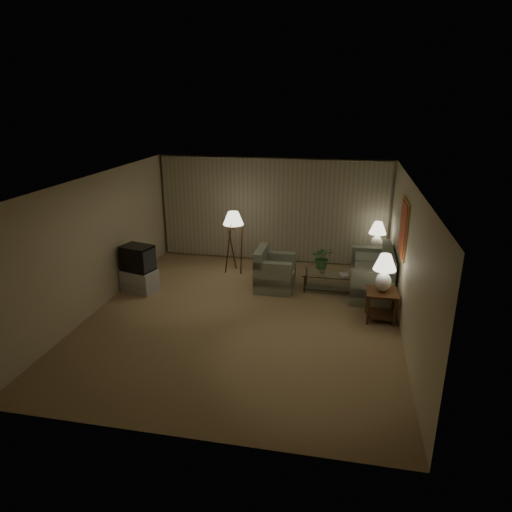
{
  "coord_description": "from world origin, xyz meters",
  "views": [
    {
      "loc": [
        1.84,
        -7.96,
        4.12
      ],
      "look_at": [
        0.13,
        0.6,
        1.07
      ],
      "focal_mm": 32.0,
      "sensor_mm": 36.0,
      "label": 1
    }
  ],
  "objects_px": {
    "side_table_near": "(381,300)",
    "ottoman": "(267,262)",
    "floor_lamp": "(234,241)",
    "vase": "(322,269)",
    "side_table_far": "(375,258)",
    "sofa": "(371,275)",
    "table_lamp_near": "(384,270)",
    "table_lamp_far": "(377,234)",
    "crt_tv": "(138,258)",
    "coffee_table": "(328,279)",
    "armchair": "(275,273)",
    "tv_cabinet": "(140,280)"
  },
  "relations": [
    {
      "from": "table_lamp_far",
      "to": "ottoman",
      "type": "xyz_separation_m",
      "value": [
        -2.65,
        -0.19,
        -0.83
      ]
    },
    {
      "from": "tv_cabinet",
      "to": "table_lamp_far",
      "type": "bearing_deg",
      "value": 37.32
    },
    {
      "from": "armchair",
      "to": "side_table_near",
      "type": "relative_size",
      "value": 1.48
    },
    {
      "from": "side_table_far",
      "to": "vase",
      "type": "bearing_deg",
      "value": -133.81
    },
    {
      "from": "side_table_near",
      "to": "crt_tv",
      "type": "xyz_separation_m",
      "value": [
        -5.2,
        0.39,
        0.36
      ]
    },
    {
      "from": "table_lamp_far",
      "to": "crt_tv",
      "type": "relative_size",
      "value": 0.94
    },
    {
      "from": "side_table_far",
      "to": "table_lamp_far",
      "type": "height_order",
      "value": "table_lamp_far"
    },
    {
      "from": "sofa",
      "to": "table_lamp_near",
      "type": "xyz_separation_m",
      "value": [
        0.15,
        -1.35,
        0.65
      ]
    },
    {
      "from": "tv_cabinet",
      "to": "crt_tv",
      "type": "xyz_separation_m",
      "value": [
        0.0,
        0.0,
        0.53
      ]
    },
    {
      "from": "armchair",
      "to": "ottoman",
      "type": "bearing_deg",
      "value": 18.12
    },
    {
      "from": "armchair",
      "to": "ottoman",
      "type": "distance_m",
      "value": 1.31
    },
    {
      "from": "sofa",
      "to": "vase",
      "type": "bearing_deg",
      "value": -83.8
    },
    {
      "from": "side_table_far",
      "to": "coffee_table",
      "type": "relative_size",
      "value": 0.52
    },
    {
      "from": "tv_cabinet",
      "to": "sofa",
      "type": "bearing_deg",
      "value": 25.79
    },
    {
      "from": "table_lamp_near",
      "to": "table_lamp_far",
      "type": "xyz_separation_m",
      "value": [
        0.0,
        2.52,
        -0.02
      ]
    },
    {
      "from": "armchair",
      "to": "tv_cabinet",
      "type": "xyz_separation_m",
      "value": [
        -2.95,
        -0.71,
        -0.12
      ]
    },
    {
      "from": "coffee_table",
      "to": "table_lamp_far",
      "type": "bearing_deg",
      "value": 49.93
    },
    {
      "from": "floor_lamp",
      "to": "table_lamp_near",
      "type": "bearing_deg",
      "value": -29.8
    },
    {
      "from": "table_lamp_far",
      "to": "side_table_near",
      "type": "bearing_deg",
      "value": -90.0
    },
    {
      "from": "vase",
      "to": "table_lamp_near",
      "type": "bearing_deg",
      "value": -45.7
    },
    {
      "from": "table_lamp_near",
      "to": "vase",
      "type": "relative_size",
      "value": 5.03
    },
    {
      "from": "vase",
      "to": "side_table_near",
      "type": "bearing_deg",
      "value": -45.7
    },
    {
      "from": "side_table_far",
      "to": "ottoman",
      "type": "xyz_separation_m",
      "value": [
        -2.65,
        -0.19,
        -0.21
      ]
    },
    {
      "from": "crt_tv",
      "to": "ottoman",
      "type": "xyz_separation_m",
      "value": [
        2.55,
        1.94,
        -0.59
      ]
    },
    {
      "from": "crt_tv",
      "to": "floor_lamp",
      "type": "relative_size",
      "value": 0.49
    },
    {
      "from": "floor_lamp",
      "to": "vase",
      "type": "bearing_deg",
      "value": -17.83
    },
    {
      "from": "side_table_far",
      "to": "ottoman",
      "type": "distance_m",
      "value": 2.67
    },
    {
      "from": "side_table_near",
      "to": "armchair",
      "type": "bearing_deg",
      "value": 153.95
    },
    {
      "from": "armchair",
      "to": "coffee_table",
      "type": "xyz_separation_m",
      "value": [
        1.18,
        0.15,
        -0.09
      ]
    },
    {
      "from": "sofa",
      "to": "side_table_near",
      "type": "xyz_separation_m",
      "value": [
        0.15,
        -1.35,
        0.03
      ]
    },
    {
      "from": "side_table_near",
      "to": "vase",
      "type": "distance_m",
      "value": 1.75
    },
    {
      "from": "armchair",
      "to": "crt_tv",
      "type": "height_order",
      "value": "crt_tv"
    },
    {
      "from": "tv_cabinet",
      "to": "floor_lamp",
      "type": "bearing_deg",
      "value": 56.31
    },
    {
      "from": "crt_tv",
      "to": "vase",
      "type": "distance_m",
      "value": 4.08
    },
    {
      "from": "table_lamp_near",
      "to": "vase",
      "type": "distance_m",
      "value": 1.83
    },
    {
      "from": "side_table_near",
      "to": "ottoman",
      "type": "xyz_separation_m",
      "value": [
        -2.65,
        2.33,
        -0.23
      ]
    },
    {
      "from": "sofa",
      "to": "side_table_far",
      "type": "relative_size",
      "value": 2.98
    },
    {
      "from": "sofa",
      "to": "vase",
      "type": "distance_m",
      "value": 1.08
    },
    {
      "from": "armchair",
      "to": "vase",
      "type": "bearing_deg",
      "value": -81.59
    },
    {
      "from": "table_lamp_near",
      "to": "crt_tv",
      "type": "distance_m",
      "value": 5.22
    },
    {
      "from": "crt_tv",
      "to": "vase",
      "type": "height_order",
      "value": "crt_tv"
    },
    {
      "from": "table_lamp_near",
      "to": "ottoman",
      "type": "bearing_deg",
      "value": 138.66
    },
    {
      "from": "ottoman",
      "to": "sofa",
      "type": "bearing_deg",
      "value": -21.44
    },
    {
      "from": "vase",
      "to": "side_table_far",
      "type": "bearing_deg",
      "value": 46.19
    },
    {
      "from": "table_lamp_near",
      "to": "tv_cabinet",
      "type": "xyz_separation_m",
      "value": [
        -5.2,
        0.39,
        -0.79
      ]
    },
    {
      "from": "side_table_near",
      "to": "coffee_table",
      "type": "xyz_separation_m",
      "value": [
        -1.07,
        1.25,
        -0.14
      ]
    },
    {
      "from": "armchair",
      "to": "floor_lamp",
      "type": "relative_size",
      "value": 0.58
    },
    {
      "from": "sofa",
      "to": "floor_lamp",
      "type": "xyz_separation_m",
      "value": [
        -3.27,
        0.61,
        0.41
      ]
    },
    {
      "from": "ottoman",
      "to": "vase",
      "type": "xyz_separation_m",
      "value": [
        1.43,
        -1.08,
        0.3
      ]
    },
    {
      "from": "table_lamp_near",
      "to": "table_lamp_far",
      "type": "bearing_deg",
      "value": 90.0
    }
  ]
}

